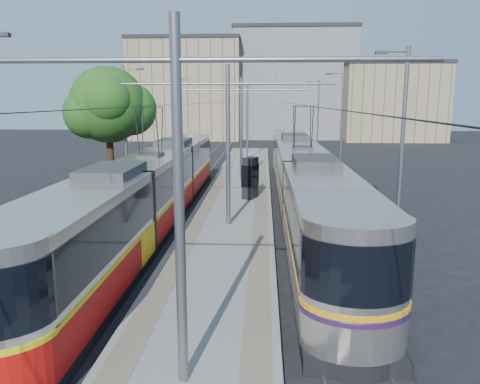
{
  "coord_description": "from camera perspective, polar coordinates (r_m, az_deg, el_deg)",
  "views": [
    {
      "loc": [
        1.56,
        -12.4,
        5.81
      ],
      "look_at": [
        0.48,
        8.96,
        1.6
      ],
      "focal_mm": 35.0,
      "sensor_mm": 36.0,
      "label": 1
    }
  ],
  "objects": [
    {
      "name": "tree",
      "position": [
        32.55,
        -15.14,
        10.06
      ],
      "size": [
        5.51,
        5.09,
        8.01
      ],
      "color": "#382314",
      "rests_on": "ground"
    },
    {
      "name": "track_arrow",
      "position": [
        12.19,
        -23.83,
        -18.32
      ],
      "size": [
        1.2,
        5.0,
        0.01
      ],
      "primitive_type": "cube",
      "color": "silver",
      "rests_on": "ground"
    },
    {
      "name": "tactile_strip_right",
      "position": [
        29.91,
        2.64,
        0.52
      ],
      "size": [
        0.7,
        50.0,
        0.01
      ],
      "primitive_type": "cube",
      "color": "gray",
      "rests_on": "platform"
    },
    {
      "name": "platform",
      "position": [
        29.98,
        -0.13,
        0.26
      ],
      "size": [
        4.0,
        50.0,
        0.3
      ],
      "primitive_type": "cube",
      "color": "gray",
      "rests_on": "ground"
    },
    {
      "name": "shelter",
      "position": [
        26.53,
        1.24,
        1.85
      ],
      "size": [
        1.0,
        1.23,
        2.35
      ],
      "rotation": [
        0.0,
        0.0,
        -0.38
      ],
      "color": "black",
      "rests_on": "platform"
    },
    {
      "name": "tactile_strip_left",
      "position": [
        30.06,
        -2.89,
        0.57
      ],
      "size": [
        0.7,
        50.0,
        0.01
      ],
      "primitive_type": "cube",
      "color": "gray",
      "rests_on": "platform"
    },
    {
      "name": "building_right",
      "position": [
        72.77,
        17.88,
        10.43
      ],
      "size": [
        14.28,
        10.2,
        11.14
      ],
      "color": "#9B8769",
      "rests_on": "ground"
    },
    {
      "name": "street_lamps",
      "position": [
        33.47,
        0.23,
        8.35
      ],
      "size": [
        15.18,
        38.22,
        8.0
      ],
      "color": "slate",
      "rests_on": "ground"
    },
    {
      "name": "rails",
      "position": [
        30.01,
        -0.13,
        0.0
      ],
      "size": [
        8.71,
        70.0,
        0.03
      ],
      "color": "gray",
      "rests_on": "ground"
    },
    {
      "name": "tram_left",
      "position": [
        22.07,
        -10.67,
        0.24
      ],
      "size": [
        2.43,
        27.89,
        5.5
      ],
      "color": "black",
      "rests_on": "ground"
    },
    {
      "name": "building_centre",
      "position": [
        76.57,
        6.39,
        12.91
      ],
      "size": [
        18.36,
        14.28,
        16.5
      ],
      "color": "gray",
      "rests_on": "ground"
    },
    {
      "name": "ground",
      "position": [
        13.78,
        -3.98,
        -13.83
      ],
      "size": [
        160.0,
        160.0,
        0.0
      ],
      "primitive_type": "plane",
      "color": "black",
      "rests_on": "ground"
    },
    {
      "name": "building_left",
      "position": [
        73.33,
        -6.31,
        12.29
      ],
      "size": [
        16.32,
        12.24,
        14.71
      ],
      "color": "#9B8769",
      "rests_on": "ground"
    },
    {
      "name": "tram_right",
      "position": [
        25.19,
        7.52,
        2.01
      ],
      "size": [
        2.43,
        31.85,
        5.5
      ],
      "color": "black",
      "rests_on": "ground"
    },
    {
      "name": "catenary",
      "position": [
        26.63,
        -0.46,
        8.37
      ],
      "size": [
        9.2,
        70.0,
        7.0
      ],
      "color": "slate",
      "rests_on": "platform"
    }
  ]
}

